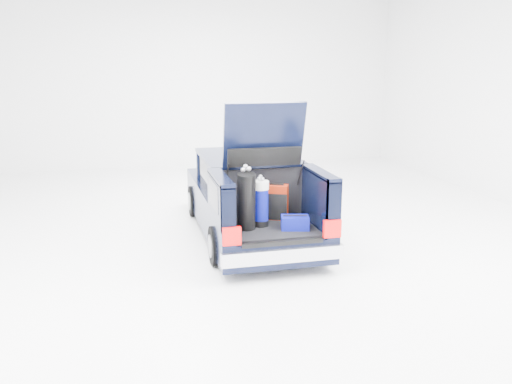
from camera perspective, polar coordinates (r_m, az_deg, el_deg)
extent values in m
plane|color=white|center=(9.89, -0.67, -4.49)|extent=(14.00, 14.00, 0.00)
cube|color=black|center=(10.36, -1.47, -0.77)|extent=(1.75, 3.00, 0.70)
cube|color=black|center=(11.88, -3.04, 0.60)|extent=(1.70, 0.30, 0.50)
cube|color=#B5B5BD|center=(12.03, -3.15, 0.42)|extent=(1.72, 0.10, 0.22)
cube|color=black|center=(9.74, -0.89, 2.05)|extent=(1.55, 1.95, 0.54)
cube|color=black|center=(9.69, -0.89, 3.73)|extent=(1.62, 2.05, 0.06)
cube|color=black|center=(8.40, 1.59, -5.32)|extent=(1.75, 1.30, 0.40)
cube|color=black|center=(8.35, 1.56, -3.82)|extent=(1.32, 1.18, 0.05)
cube|color=black|center=(8.06, -3.72, -1.52)|extent=(0.20, 1.30, 0.85)
cube|color=black|center=(8.44, 6.70, -0.88)|extent=(0.20, 1.30, 0.85)
cube|color=black|center=(7.95, -3.77, 1.50)|extent=(0.20, 1.30, 0.06)
cube|color=black|center=(8.35, 6.79, 2.01)|extent=(0.20, 1.30, 0.06)
cube|color=black|center=(8.80, 0.57, -0.22)|extent=(1.36, 0.08, 0.84)
cube|color=#B5B5BD|center=(7.77, 2.89, -6.70)|extent=(1.80, 0.12, 0.20)
cube|color=#BF0808|center=(7.52, -2.58, -4.66)|extent=(0.26, 0.07, 0.26)
cube|color=#BF0808|center=(7.91, 8.03, -3.84)|extent=(0.26, 0.07, 0.26)
cube|color=black|center=(7.74, 2.83, -5.40)|extent=(1.20, 0.06, 0.06)
cube|color=black|center=(8.45, 0.87, 6.04)|extent=(1.28, 0.33, 1.03)
cube|color=black|center=(8.47, 0.80, 7.01)|extent=(0.95, 0.17, 0.54)
cylinder|color=black|center=(11.04, -6.49, -0.96)|extent=(0.20, 0.62, 0.62)
cylinder|color=slate|center=(11.04, -6.49, -0.96)|extent=(0.23, 0.36, 0.36)
cylinder|color=black|center=(11.35, 1.75, -0.48)|extent=(0.20, 0.62, 0.62)
cylinder|color=slate|center=(11.35, 1.75, -0.48)|extent=(0.23, 0.36, 0.36)
cylinder|color=black|center=(8.39, -4.13, -5.67)|extent=(0.20, 0.62, 0.62)
cylinder|color=slate|center=(8.39, -4.13, -5.67)|extent=(0.23, 0.36, 0.36)
cylinder|color=black|center=(8.78, 6.53, -4.83)|extent=(0.20, 0.62, 0.62)
cylinder|color=slate|center=(8.78, 6.53, -4.83)|extent=(0.23, 0.36, 0.36)
cube|color=#681203|center=(8.68, 2.18, -1.04)|extent=(0.41, 0.35, 0.56)
cube|color=black|center=(8.61, 2.20, 0.85)|extent=(0.22, 0.14, 0.03)
cube|color=black|center=(8.60, 2.37, -1.58)|extent=(0.34, 0.17, 0.43)
cylinder|color=black|center=(8.05, -1.01, -1.03)|extent=(0.32, 0.43, 0.91)
cube|color=white|center=(8.15, -1.19, -0.62)|extent=(0.11, 0.03, 0.31)
sphere|color=#99999E|center=(7.95, -1.36, 2.35)|extent=(0.07, 0.07, 0.07)
sphere|color=#99999E|center=(7.91, -0.76, 2.45)|extent=(0.07, 0.07, 0.07)
cylinder|color=black|center=(8.37, 0.53, -3.26)|extent=(0.25, 0.25, 0.09)
cylinder|color=#04086B|center=(8.29, 0.53, -1.32)|extent=(0.23, 0.23, 0.50)
cylinder|color=white|center=(8.21, 0.54, 0.72)|extent=(0.25, 0.25, 0.13)
sphere|color=#99999E|center=(8.22, 0.69, 1.38)|extent=(0.06, 0.06, 0.06)
sphere|color=#99999E|center=(8.22, 0.48, 1.65)|extent=(0.06, 0.06, 0.06)
cube|color=#04086B|center=(8.22, 4.12, -3.22)|extent=(0.47, 0.36, 0.20)
cylinder|color=black|center=(8.19, 4.14, -2.50)|extent=(0.36, 0.10, 0.02)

